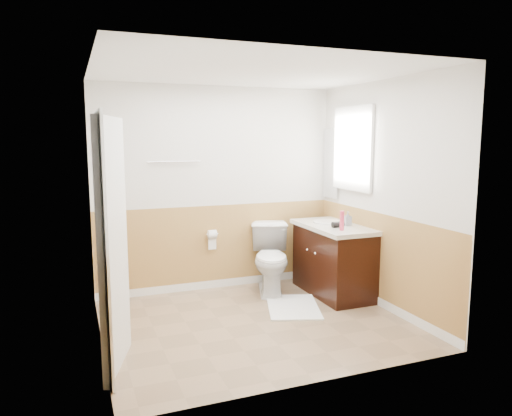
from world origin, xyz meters
name	(u,v)px	position (x,y,z in m)	size (l,w,h in m)	color
floor	(256,323)	(0.00, 0.00, 0.00)	(3.00, 3.00, 0.00)	#8C7051
ceiling	(256,71)	(0.00, 0.00, 2.50)	(3.00, 3.00, 0.00)	white
wall_back	(218,189)	(0.00, 1.30, 1.25)	(3.00, 3.00, 0.00)	silver
wall_front	(319,223)	(0.00, -1.30, 1.25)	(3.00, 3.00, 0.00)	silver
wall_left	(96,210)	(-1.50, 0.00, 1.25)	(3.00, 3.00, 0.00)	silver
wall_right	(383,195)	(1.50, 0.00, 1.25)	(3.00, 3.00, 0.00)	silver
wainscot_back	(219,249)	(0.00, 1.29, 0.50)	(3.00, 3.00, 0.00)	tan
wainscot_front	(317,320)	(0.00, -1.29, 0.50)	(3.00, 3.00, 0.00)	tan
wainscot_left	(101,292)	(-1.49, 0.00, 0.50)	(2.60, 2.60, 0.00)	tan
wainscot_right	(380,262)	(1.49, 0.00, 0.50)	(2.60, 2.60, 0.00)	tan
toilet	(271,259)	(0.55, 0.89, 0.41)	(0.46, 0.81, 0.82)	white
bath_mat	(293,307)	(0.55, 0.26, 0.01)	(0.55, 0.80, 0.02)	white
vanity_cabinet	(333,262)	(1.21, 0.54, 0.40)	(0.55, 1.10, 0.80)	black
vanity_knob_left	(315,253)	(0.91, 0.44, 0.55)	(0.03, 0.03, 0.03)	silver
vanity_knob_right	(307,250)	(0.91, 0.64, 0.55)	(0.03, 0.03, 0.03)	silver
countertop	(333,227)	(1.20, 0.54, 0.83)	(0.60, 1.15, 0.05)	silver
sink_basin	(328,222)	(1.21, 0.69, 0.86)	(0.36, 0.36, 0.02)	white
faucet	(341,216)	(1.39, 0.69, 0.92)	(0.02, 0.02, 0.14)	white
lotion_bottle	(342,221)	(1.11, 0.20, 0.96)	(0.05, 0.05, 0.22)	#D63757
soap_dispenser	(348,219)	(1.33, 0.44, 0.93)	(0.08, 0.08, 0.17)	gray
hair_dryer_body	(338,224)	(1.16, 0.37, 0.89)	(0.07, 0.07, 0.14)	black
hair_dryer_handle	(334,227)	(1.13, 0.40, 0.86)	(0.03, 0.03, 0.07)	black
mirror_panel	(331,163)	(1.48, 1.10, 1.55)	(0.02, 0.35, 0.90)	silver
window_frame	(353,149)	(1.47, 0.59, 1.75)	(0.04, 0.80, 1.00)	white
window_glass	(354,149)	(1.49, 0.59, 1.75)	(0.01, 0.70, 0.90)	white
door	(113,245)	(-1.40, -0.45, 1.02)	(0.05, 0.80, 2.04)	white
door_frame	(103,245)	(-1.48, -0.45, 1.03)	(0.02, 0.92, 2.10)	white
door_knob	(118,245)	(-1.34, -0.12, 0.95)	(0.06, 0.06, 0.06)	silver
towel_bar	(174,162)	(-0.55, 1.25, 1.60)	(0.02, 0.02, 0.62)	silver
tp_holder_bar	(212,234)	(-0.10, 1.23, 0.70)	(0.02, 0.02, 0.14)	silver
tp_roll	(212,234)	(-0.10, 1.23, 0.70)	(0.11, 0.11, 0.10)	white
tp_sheet	(212,243)	(-0.10, 1.23, 0.59)	(0.10, 0.01, 0.16)	white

